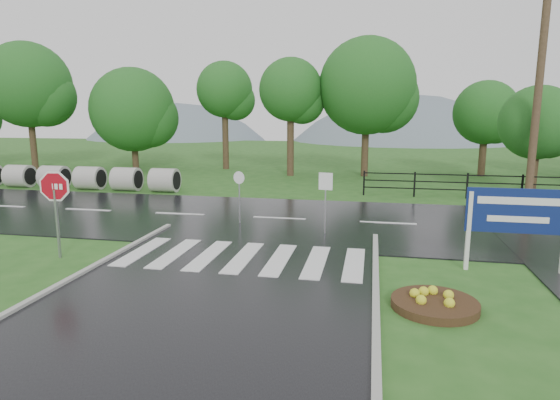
# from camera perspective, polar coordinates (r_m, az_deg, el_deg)

# --- Properties ---
(ground) EXTENTS (120.00, 120.00, 0.00)m
(ground) POSITION_cam_1_polar(r_m,az_deg,el_deg) (8.60, -13.91, -17.04)
(ground) COLOR #285B1E
(ground) RESTS_ON ground
(main_road) EXTENTS (90.00, 8.00, 0.04)m
(main_road) POSITION_cam_1_polar(r_m,az_deg,el_deg) (17.64, -0.08, -2.37)
(main_road) COLOR black
(main_road) RESTS_ON ground
(crosswalk) EXTENTS (6.50, 2.80, 0.02)m
(crosswalk) POSITION_cam_1_polar(r_m,az_deg,el_deg) (12.93, -4.47, -6.96)
(crosswalk) COLOR silver
(crosswalk) RESTS_ON ground
(fence_west) EXTENTS (9.58, 0.08, 1.20)m
(fence_west) POSITION_cam_1_polar(r_m,az_deg,el_deg) (23.49, 21.87, 1.91)
(fence_west) COLOR black
(fence_west) RESTS_ON ground
(hills) EXTENTS (102.00, 48.00, 48.00)m
(hills) POSITION_cam_1_polar(r_m,az_deg,el_deg) (74.45, 10.98, -4.83)
(hills) COLOR slate
(hills) RESTS_ON ground
(treeline) EXTENTS (83.20, 5.20, 10.00)m
(treeline) POSITION_cam_1_polar(r_m,az_deg,el_deg) (31.20, 6.80, 3.21)
(treeline) COLOR #1B581C
(treeline) RESTS_ON ground
(culvert_pipes) EXTENTS (11.80, 1.20, 1.20)m
(culvert_pipes) POSITION_cam_1_polar(r_m,az_deg,el_deg) (27.04, -24.03, 2.53)
(culvert_pipes) COLOR #9E9B93
(culvert_pipes) RESTS_ON ground
(stop_sign) EXTENTS (1.14, 0.17, 2.57)m
(stop_sign) POSITION_cam_1_polar(r_m,az_deg,el_deg) (14.00, -25.76, 0.69)
(stop_sign) COLOR #939399
(stop_sign) RESTS_ON ground
(estate_billboard) EXTENTS (2.44, 0.10, 2.13)m
(estate_billboard) POSITION_cam_1_polar(r_m,az_deg,el_deg) (12.91, 27.00, -1.67)
(estate_billboard) COLOR silver
(estate_billboard) RESTS_ON ground
(flower_bed) EXTENTS (1.75, 1.75, 0.35)m
(flower_bed) POSITION_cam_1_polar(r_m,az_deg,el_deg) (10.29, 18.34, -11.75)
(flower_bed) COLOR #332111
(flower_bed) RESTS_ON ground
(reg_sign_small) EXTENTS (0.46, 0.10, 2.06)m
(reg_sign_small) POSITION_cam_1_polar(r_m,az_deg,el_deg) (15.16, 5.57, 1.11)
(reg_sign_small) COLOR #939399
(reg_sign_small) RESTS_ON ground
(reg_sign_round) EXTENTS (0.43, 0.14, 1.92)m
(reg_sign_round) POSITION_cam_1_polar(r_m,az_deg,el_deg) (16.69, -4.99, 1.20)
(reg_sign_round) COLOR #939399
(reg_sign_round) RESTS_ON ground
(utility_pole_east) EXTENTS (1.76, 0.33, 9.89)m
(utility_pole_east) POSITION_cam_1_polar(r_m,az_deg,el_deg) (23.42, 29.00, 11.91)
(utility_pole_east) COLOR #473523
(utility_pole_east) RESTS_ON ground
(entrance_tree_left) EXTENTS (3.49, 3.49, 5.26)m
(entrance_tree_left) POSITION_cam_1_polar(r_m,az_deg,el_deg) (25.52, 28.89, 8.22)
(entrance_tree_left) COLOR #3D2B1C
(entrance_tree_left) RESTS_ON ground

